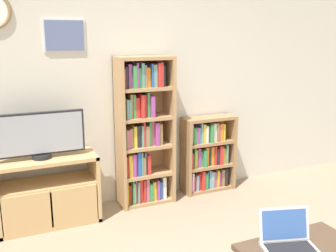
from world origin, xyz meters
The scene contains 6 objects.
wall_back centered at (-0.01, 2.37, 1.31)m, with size 6.74×0.09×2.60m.
tv_stand centered at (-0.92, 2.09, 0.34)m, with size 0.96×0.44×0.68m.
television centered at (-0.95, 2.08, 0.91)m, with size 0.82×0.18×0.45m.
bookshelf_tall centered at (0.11, 2.19, 0.80)m, with size 0.60×0.30×1.61m.
bookshelf_short centered at (0.93, 2.22, 0.43)m, with size 0.63×0.25×0.90m.
laptop centered at (0.43, 0.21, 0.47)m, with size 0.43×0.37×0.25m.
Camera 1 is at (-1.31, -1.68, 1.84)m, focal length 42.00 mm.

